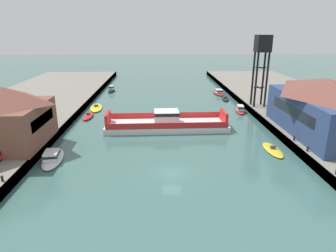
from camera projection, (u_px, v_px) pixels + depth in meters
ground_plane at (172, 173)px, 38.91m from camera, size 400.00×400.00×0.00m
quay_right at (332, 121)px, 58.79m from camera, size 28.00×140.00×1.34m
chain_ferry at (166, 123)px, 56.11m from camera, size 22.92×7.54×3.49m
moored_boat_near_left at (225, 99)px, 79.55m from camera, size 2.31×5.52×1.02m
moored_boat_near_right at (88, 116)px, 63.60m from camera, size 1.88×6.18×1.07m
moored_boat_mid_left at (111, 89)px, 90.04m from camera, size 2.27×5.43×1.78m
moored_boat_mid_right at (240, 109)px, 67.70m from camera, size 2.60×6.68×1.60m
moored_boat_far_left at (96, 108)px, 70.71m from camera, size 3.89×8.59×0.98m
moored_boat_far_right at (273, 150)px, 45.93m from camera, size 2.28×6.48×0.88m
moored_boat_upstream_a at (219, 92)px, 86.46m from camera, size 3.06×7.19×1.50m
moored_boat_upstream_b at (52, 157)px, 42.33m from camera, size 3.66×8.09×1.59m
harbormaster_building at (5, 116)px, 43.91m from camera, size 11.02×12.31×8.80m
warehouse_shed at (324, 107)px, 48.43m from camera, size 10.58×21.86×9.20m
crane_tower at (262, 52)px, 64.47m from camera, size 3.06×3.06×15.52m
parked_car_by_building at (0, 153)px, 40.01m from camera, size 2.88×4.44×1.46m
bollard_left_fore at (2, 178)px, 33.94m from camera, size 0.32×0.32×0.71m
bollard_left_mid at (29, 152)px, 41.19m from camera, size 0.32×0.32×0.71m
bollard_right_mid at (308, 149)px, 42.36m from camera, size 0.32×0.32×0.71m
bollard_left_aft at (41, 141)px, 45.25m from camera, size 0.32×0.32×0.71m
bollard_right_aft at (294, 138)px, 46.52m from camera, size 0.32×0.32×0.71m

